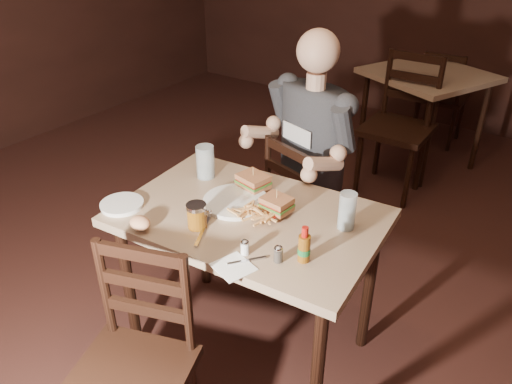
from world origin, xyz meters
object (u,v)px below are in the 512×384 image
Objects in this scene: chair_far at (310,207)px; side_plate at (122,205)px; glass_right at (347,211)px; bg_table at (427,84)px; chair_near at (128,379)px; bg_chair_near at (397,129)px; syrup_dispenser at (197,216)px; dinner_plate at (236,202)px; diner at (308,127)px; bg_chair_far at (443,97)px; glass_left at (205,162)px; hot_sauce at (304,244)px; main_table at (249,232)px.

side_plate is (-0.39, -0.95, 0.35)m from chair_far.
side_plate is at bearing -154.55° from glass_right.
bg_table is 3.12m from chair_near.
glass_right is at bearing -77.31° from bg_chair_near.
dinner_plate is at bearing 80.35° from syrup_dispenser.
dinner_plate is 1.77× the size of glass_right.
chair_far is 0.89× the size of diner.
diner is (-0.05, -1.22, 0.42)m from bg_chair_near.
bg_chair_far is at bearing 82.38° from side_plate.
side_plate is at bearing -106.29° from glass_left.
glass_right reaches higher than bg_table.
chair_near is at bearing 108.88° from chair_far.
glass_right is at bearing 13.03° from dinner_plate.
chair_far is at bearing 83.36° from syrup_dispenser.
diner is 9.12× the size of syrup_dispenser.
glass_left is at bearing 120.67° from syrup_dispenser.
diner is at bearing 84.20° from syrup_dispenser.
bg_chair_far is 5.33× the size of glass_right.
bg_table is at bearing 71.43° from chair_near.
hot_sauce is (0.39, -2.55, 0.16)m from bg_table.
glass_left is (-0.31, -1.71, 0.35)m from bg_chair_near.
glass_right is at bearing 83.97° from hot_sauce.
bg_chair_near is 2.18m from side_plate.
syrup_dispenser is (-0.07, -2.05, 0.33)m from bg_chair_near.
main_table is 0.41m from hot_sauce.
chair_near is 1.01m from glass_right.
bg_chair_near is (0.04, 1.17, 0.07)m from chair_far.
glass_left is 0.87× the size of side_plate.
bg_chair_far is (0.04, 2.27, -0.01)m from chair_far.
diner reaches higher than bg_chair_far.
side_plate is (-0.36, -0.07, -0.05)m from syrup_dispenser.
chair_far is at bearing 117.23° from hot_sauce.
glass_right reaches higher than chair_near.
hot_sauce is at bearing -44.18° from diner.
main_table is 7.28× the size of glass_right.
diner is 0.62m from dinner_plate.
bg_table is (-0.04, 2.41, 0.00)m from main_table.
bg_chair_far is at bearing 89.08° from dinner_plate.
diner is at bearing 119.41° from hot_sauce.
diner reaches higher than bg_chair_near.
glass_left and glass_right have the same top height.
main_table is 7.87× the size of hot_sauce.
side_plate reaches higher than main_table.
chair_far is 2.27m from bg_chair_far.
syrup_dispenser is (-0.02, -0.23, 0.04)m from dinner_plate.
bg_chair_near is at bearing 79.71° from glass_left.
bg_table is 5.91× the size of side_plate.
glass_left is 1.00× the size of glass_right.
bg_chair_near is 1.80m from glass_right.
bg_table is 2.58m from hot_sauce.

